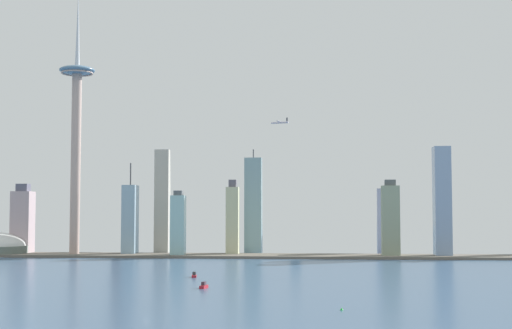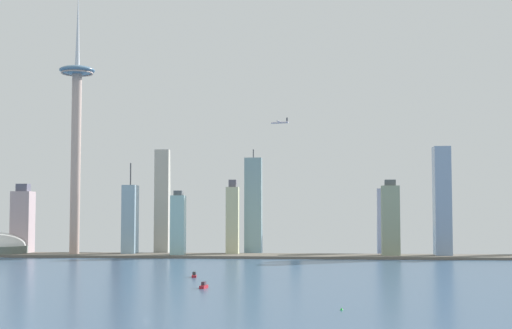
{
  "view_description": "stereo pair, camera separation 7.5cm",
  "coord_description": "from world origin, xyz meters",
  "px_view_note": "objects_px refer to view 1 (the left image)",
  "views": [
    {
      "loc": [
        91.5,
        -381.32,
        53.45
      ],
      "look_at": [
        9.42,
        516.45,
        113.84
      ],
      "focal_mm": 52.28,
      "sensor_mm": 36.0,
      "label": 1
    },
    {
      "loc": [
        91.57,
        -381.31,
        53.45
      ],
      "look_at": [
        9.42,
        516.45,
        113.84
      ],
      "focal_mm": 52.28,
      "sensor_mm": 36.0,
      "label": 2
    }
  ],
  "objects_px": {
    "airplane": "(280,122)",
    "skyscraper_5": "(23,222)",
    "skyscraper_9": "(130,220)",
    "channel_buoy_0": "(342,309)",
    "observation_tower": "(76,119)",
    "boat_4": "(194,275)",
    "skyscraper_4": "(25,201)",
    "skyscraper_7": "(233,220)",
    "skyscraper_1": "(163,202)",
    "skyscraper_11": "(253,206)",
    "skyscraper_13": "(296,236)",
    "skyscraper_2": "(442,202)",
    "skyscraper_0": "(178,225)",
    "skyscraper_12": "(387,221)",
    "boat_0": "(204,286)",
    "skyscraper_3": "(124,191)",
    "skyscraper_10": "(391,221)"
  },
  "relations": [
    {
      "from": "skyscraper_4",
      "to": "channel_buoy_0",
      "type": "distance_m",
      "value": 723.1
    },
    {
      "from": "skyscraper_0",
      "to": "channel_buoy_0",
      "type": "relative_size",
      "value": 43.06
    },
    {
      "from": "skyscraper_1",
      "to": "skyscraper_11",
      "type": "xyz_separation_m",
      "value": [
        121.43,
        4.13,
        -5.59
      ]
    },
    {
      "from": "skyscraper_2",
      "to": "channel_buoy_0",
      "type": "height_order",
      "value": "skyscraper_2"
    },
    {
      "from": "skyscraper_7",
      "to": "skyscraper_9",
      "type": "height_order",
      "value": "skyscraper_9"
    },
    {
      "from": "boat_0",
      "to": "skyscraper_0",
      "type": "bearing_deg",
      "value": -156.72
    },
    {
      "from": "skyscraper_2",
      "to": "channel_buoy_0",
      "type": "bearing_deg",
      "value": -104.77
    },
    {
      "from": "boat_0",
      "to": "channel_buoy_0",
      "type": "distance_m",
      "value": 149.91
    },
    {
      "from": "skyscraper_12",
      "to": "boat_0",
      "type": "distance_m",
      "value": 510.05
    },
    {
      "from": "skyscraper_3",
      "to": "skyscraper_13",
      "type": "distance_m",
      "value": 243.85
    },
    {
      "from": "skyscraper_1",
      "to": "skyscraper_5",
      "type": "height_order",
      "value": "skyscraper_1"
    },
    {
      "from": "airplane",
      "to": "skyscraper_2",
      "type": "bearing_deg",
      "value": -170.12
    },
    {
      "from": "skyscraper_1",
      "to": "boat_4",
      "type": "relative_size",
      "value": 9.82
    },
    {
      "from": "skyscraper_9",
      "to": "boat_0",
      "type": "distance_m",
      "value": 445.86
    },
    {
      "from": "airplane",
      "to": "skyscraper_5",
      "type": "bearing_deg",
      "value": 18.6
    },
    {
      "from": "skyscraper_0",
      "to": "skyscraper_3",
      "type": "bearing_deg",
      "value": 138.58
    },
    {
      "from": "skyscraper_0",
      "to": "boat_4",
      "type": "relative_size",
      "value": 5.84
    },
    {
      "from": "boat_0",
      "to": "skyscraper_10",
      "type": "bearing_deg",
      "value": 166.3
    },
    {
      "from": "skyscraper_4",
      "to": "skyscraper_7",
      "type": "xyz_separation_m",
      "value": [
        297.64,
        -51.95,
        -26.38
      ]
    },
    {
      "from": "skyscraper_7",
      "to": "boat_0",
      "type": "bearing_deg",
      "value": -85.84
    },
    {
      "from": "skyscraper_2",
      "to": "skyscraper_9",
      "type": "distance_m",
      "value": 397.51
    },
    {
      "from": "skyscraper_10",
      "to": "skyscraper_12",
      "type": "distance_m",
      "value": 82.18
    },
    {
      "from": "channel_buoy_0",
      "to": "skyscraper_1",
      "type": "bearing_deg",
      "value": 111.84
    },
    {
      "from": "skyscraper_0",
      "to": "skyscraper_9",
      "type": "distance_m",
      "value": 75.01
    },
    {
      "from": "skyscraper_3",
      "to": "skyscraper_9",
      "type": "xyz_separation_m",
      "value": [
        22.94,
        -52.3,
        -40.24
      ]
    },
    {
      "from": "skyscraper_2",
      "to": "skyscraper_12",
      "type": "xyz_separation_m",
      "value": [
        -61.29,
        76.36,
        -24.69
      ]
    },
    {
      "from": "observation_tower",
      "to": "skyscraper_10",
      "type": "relative_size",
      "value": 3.63
    },
    {
      "from": "skyscraper_2",
      "to": "skyscraper_10",
      "type": "bearing_deg",
      "value": -174.85
    },
    {
      "from": "skyscraper_12",
      "to": "skyscraper_5",
      "type": "bearing_deg",
      "value": -173.18
    },
    {
      "from": "skyscraper_2",
      "to": "skyscraper_13",
      "type": "relative_size",
      "value": 2.82
    },
    {
      "from": "skyscraper_5",
      "to": "observation_tower",
      "type": "bearing_deg",
      "value": -17.39
    },
    {
      "from": "skyscraper_5",
      "to": "skyscraper_11",
      "type": "distance_m",
      "value": 307.25
    },
    {
      "from": "skyscraper_0",
      "to": "skyscraper_11",
      "type": "relative_size",
      "value": 0.59
    },
    {
      "from": "skyscraper_2",
      "to": "skyscraper_5",
      "type": "height_order",
      "value": "skyscraper_2"
    },
    {
      "from": "skyscraper_0",
      "to": "airplane",
      "type": "bearing_deg",
      "value": 19.82
    },
    {
      "from": "skyscraper_9",
      "to": "skyscraper_13",
      "type": "xyz_separation_m",
      "value": [
        212.17,
        71.96,
        -21.4
      ]
    },
    {
      "from": "skyscraper_13",
      "to": "boat_4",
      "type": "xyz_separation_m",
      "value": [
        -71.77,
        -390.22,
        -22.7
      ]
    },
    {
      "from": "observation_tower",
      "to": "skyscraper_3",
      "type": "distance_m",
      "value": 122.94
    },
    {
      "from": "boat_0",
      "to": "airplane",
      "type": "xyz_separation_m",
      "value": [
        30.01,
        428.51,
        171.6
      ]
    },
    {
      "from": "skyscraper_3",
      "to": "skyscraper_7",
      "type": "bearing_deg",
      "value": -17.72
    },
    {
      "from": "skyscraper_9",
      "to": "channel_buoy_0",
      "type": "bearing_deg",
      "value": -63.7
    },
    {
      "from": "skyscraper_5",
      "to": "skyscraper_11",
      "type": "height_order",
      "value": "skyscraper_11"
    },
    {
      "from": "skyscraper_12",
      "to": "skyscraper_13",
      "type": "height_order",
      "value": "skyscraper_12"
    },
    {
      "from": "skyscraper_0",
      "to": "boat_0",
      "type": "bearing_deg",
      "value": -76.08
    },
    {
      "from": "skyscraper_11",
      "to": "skyscraper_0",
      "type": "bearing_deg",
      "value": -143.05
    },
    {
      "from": "skyscraper_12",
      "to": "channel_buoy_0",
      "type": "height_order",
      "value": "skyscraper_12"
    },
    {
      "from": "skyscraper_2",
      "to": "boat_0",
      "type": "distance_m",
      "value": 469.43
    },
    {
      "from": "boat_4",
      "to": "channel_buoy_0",
      "type": "relative_size",
      "value": 7.37
    },
    {
      "from": "skyscraper_1",
      "to": "skyscraper_7",
      "type": "distance_m",
      "value": 105.56
    },
    {
      "from": "skyscraper_11",
      "to": "skyscraper_13",
      "type": "xyz_separation_m",
      "value": [
        54.84,
        34.31,
        -39.93
      ]
    }
  ]
}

